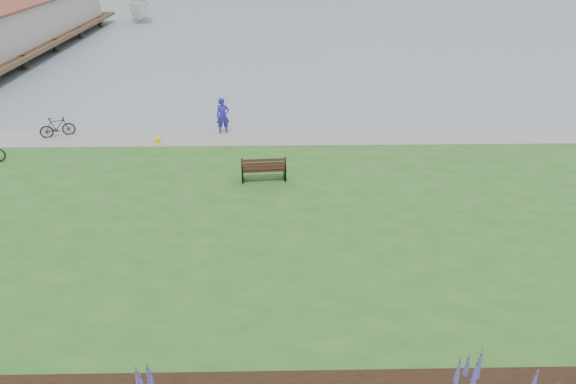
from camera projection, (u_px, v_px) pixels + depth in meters
The scene contains 9 objects.
ground at pixel (222, 218), 18.42m from camera, with size 600.00×600.00×0.00m, color slate.
lawn at pixel (215, 244), 16.55m from camera, with size 34.00×20.00×0.40m, color #285C20.
shoreline_path at pixel (235, 137), 24.36m from camera, with size 34.00×2.20×0.03m, color gray.
pier_pavilion at pixel (4, 20), 41.31m from camera, with size 8.00×36.00×5.40m.
park_bench at pixel (264, 169), 19.97m from camera, with size 1.77×0.83×1.07m.
person at pixel (223, 113), 24.42m from camera, with size 0.74×0.51×2.05m, color #2A219A.
bicycle_b at pixel (57, 127), 24.26m from camera, with size 1.59×0.46×0.96m, color black.
sailboat at pixel (141, 21), 57.24m from camera, with size 9.99×10.17×26.33m, color silver.
pannier at pixel (158, 141), 23.52m from camera, with size 0.20×0.31×0.33m, color yellow.
Camera 1 is at (2.07, -15.98, 9.29)m, focal length 32.00 mm.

